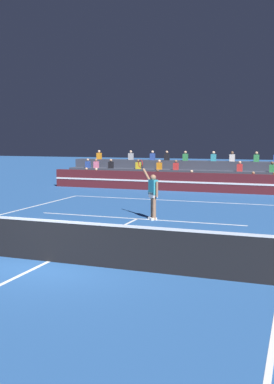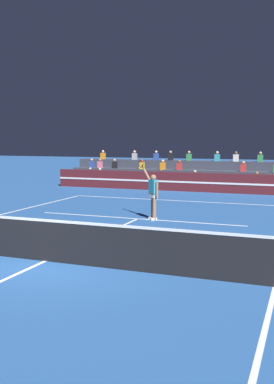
{
  "view_description": "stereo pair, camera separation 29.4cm",
  "coord_description": "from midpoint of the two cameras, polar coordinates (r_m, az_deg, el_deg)",
  "views": [
    {
      "loc": [
        5.78,
        -9.45,
        3.01
      ],
      "look_at": [
        0.18,
        5.88,
        1.1
      ],
      "focal_mm": 42.0,
      "sensor_mm": 36.0,
      "label": 1
    },
    {
      "loc": [
        6.06,
        -9.35,
        3.01
      ],
      "look_at": [
        0.18,
        5.88,
        1.1
      ],
      "focal_mm": 42.0,
      "sensor_mm": 36.0,
      "label": 2
    }
  ],
  "objects": [
    {
      "name": "ground_plane",
      "position": [
        11.51,
        -11.85,
        -8.64
      ],
      "size": [
        120.0,
        120.0,
        0.0
      ],
      "primitive_type": "plane",
      "color": "#285699"
    },
    {
      "name": "court_lines",
      "position": [
        11.51,
        -11.85,
        -8.62
      ],
      "size": [
        11.1,
        23.9,
        0.01
      ],
      "color": "white",
      "rests_on": "ground"
    },
    {
      "name": "tennis_net",
      "position": [
        11.38,
        -11.92,
        -5.99
      ],
      "size": [
        12.0,
        0.1,
        1.1
      ],
      "color": "black",
      "rests_on": "ground"
    },
    {
      "name": "sponsor_banner_wall",
      "position": [
        26.19,
        6.9,
        1.24
      ],
      "size": [
        18.0,
        0.26,
        1.1
      ],
      "color": "#51191E",
      "rests_on": "ground"
    },
    {
      "name": "bleacher_stand",
      "position": [
        28.64,
        8.06,
        1.9
      ],
      "size": [
        18.19,
        2.85,
        2.28
      ],
      "color": "#383D4C",
      "rests_on": "ground"
    },
    {
      "name": "tennis_player",
      "position": [
        16.88,
        1.51,
        -0.23
      ],
      "size": [
        1.1,
        0.89,
        2.3
      ],
      "color": "#9E7051",
      "rests_on": "ground"
    },
    {
      "name": "tennis_ball",
      "position": [
        13.82,
        -13.32,
        -5.95
      ],
      "size": [
        0.07,
        0.07,
        0.07
      ],
      "primitive_type": "sphere",
      "color": "#C6DB33",
      "rests_on": "ground"
    }
  ]
}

